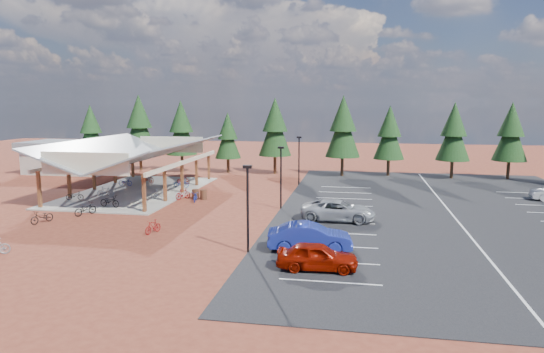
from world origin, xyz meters
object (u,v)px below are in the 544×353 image
at_px(bike_3, 148,178).
at_px(bike_12, 85,209).
at_px(bike_8, 42,217).
at_px(car_2, 338,210).
at_px(bike_7, 183,180).
at_px(bike_15, 183,194).
at_px(lamp_post_1, 281,173).
at_px(bike_2, 125,182).
at_px(bike_1, 105,192).
at_px(lamp_post_2, 299,157).
at_px(bike_0, 75,196).
at_px(trash_bin_1, 203,195).
at_px(bike_6, 181,183).
at_px(bike_pavilion, 136,153).
at_px(bike_14, 195,197).
at_px(car_0, 317,256).
at_px(car_1, 310,237).
at_px(bike_11, 153,227).
at_px(bike_5, 159,194).
at_px(outbuilding, 72,156).
at_px(lamp_post_0, 248,202).
at_px(trash_bin_0, 195,194).
at_px(bike_4, 110,201).

xyz_separation_m(bike_3, bike_12, (1.43, -14.46, -0.13)).
relative_size(bike_8, car_2, 0.33).
bearing_deg(bike_7, bike_15, -150.98).
distance_m(lamp_post_1, bike_2, 19.31).
bearing_deg(bike_12, bike_1, -49.03).
height_order(lamp_post_2, bike_0, lamp_post_2).
distance_m(trash_bin_1, bike_12, 10.31).
relative_size(bike_3, bike_6, 1.09).
height_order(bike_pavilion, bike_15, bike_pavilion).
relative_size(bike_12, car_2, 0.35).
relative_size(bike_12, bike_14, 1.08).
relative_size(bike_pavilion, lamp_post_1, 3.77).
bearing_deg(bike_6, lamp_post_1, -119.52).
distance_m(bike_pavilion, car_0, 27.42).
bearing_deg(bike_12, car_1, -174.61).
distance_m(bike_2, car_1, 28.18).
xyz_separation_m(trash_bin_1, bike_11, (0.27, -11.52, 0.01)).
bearing_deg(bike_2, bike_14, -116.97).
distance_m(bike_5, bike_8, 10.65).
xyz_separation_m(bike_14, car_2, (12.70, -4.85, 0.34)).
xyz_separation_m(lamp_post_1, bike_15, (-9.32, 2.28, -2.47)).
distance_m(bike_1, bike_15, 7.32).
xyz_separation_m(outbuilding, car_1, (32.51, -27.09, -1.18)).
relative_size(bike_3, bike_12, 0.92).
relative_size(bike_1, bike_5, 0.99).
relative_size(outbuilding, bike_2, 7.06).
bearing_deg(trash_bin_1, bike_0, -165.90).
height_order(lamp_post_0, trash_bin_0, lamp_post_0).
height_order(trash_bin_1, bike_0, bike_0).
xyz_separation_m(car_1, car_2, (1.31, 7.73, -0.05)).
xyz_separation_m(bike_11, car_0, (11.41, -5.26, 0.30)).
distance_m(lamp_post_0, car_0, 5.30).
relative_size(trash_bin_0, bike_1, 0.59).
bearing_deg(trash_bin_1, bike_11, -88.67).
xyz_separation_m(bike_6, bike_7, (-0.52, 1.95, 0.03)).
distance_m(bike_pavilion, bike_2, 4.93).
height_order(bike_pavilion, bike_1, bike_pavilion).
bearing_deg(car_2, bike_2, 64.76).
xyz_separation_m(bike_11, car_1, (10.70, -2.04, 0.39)).
relative_size(bike_1, bike_6, 0.96).
bearing_deg(bike_6, bike_12, 170.20).
xyz_separation_m(bike_pavilion, bike_7, (3.00, 4.53, -3.27)).
xyz_separation_m(bike_5, bike_6, (-0.14, 6.00, -0.04)).
bearing_deg(lamp_post_0, bike_15, 123.15).
relative_size(bike_7, bike_15, 0.90).
xyz_separation_m(outbuilding, bike_7, (17.00, -6.47, -1.48)).
bearing_deg(car_1, bike_4, 56.33).
xyz_separation_m(lamp_post_2, bike_15, (-9.32, -9.72, -2.47)).
distance_m(bike_1, bike_8, 9.66).
bearing_deg(bike_pavilion, bike_3, 102.56).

